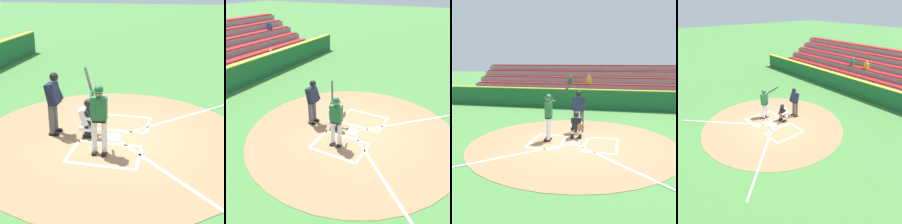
{
  "view_description": "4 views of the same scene",
  "coord_description": "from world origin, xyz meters",
  "views": [
    {
      "loc": [
        8.5,
        1.78,
        4.22
      ],
      "look_at": [
        0.14,
        -0.0,
        0.84
      ],
      "focal_mm": 53.35,
      "sensor_mm": 36.0,
      "label": 1
    },
    {
      "loc": [
        7.22,
        3.26,
        5.1
      ],
      "look_at": [
        0.51,
        -0.35,
        1.03
      ],
      "focal_mm": 38.63,
      "sensor_mm": 36.0,
      "label": 2
    },
    {
      "loc": [
        -1.81,
        9.63,
        3.17
      ],
      "look_at": [
        0.49,
        -0.48,
        1.13
      ],
      "focal_mm": 42.43,
      "sensor_mm": 36.0,
      "label": 3
    },
    {
      "loc": [
        -9.22,
        6.24,
        6.42
      ],
      "look_at": [
        -0.53,
        -0.84,
        0.81
      ],
      "focal_mm": 35.14,
      "sensor_mm": 36.0,
      "label": 4
    }
  ],
  "objects": [
    {
      "name": "ground_plane",
      "position": [
        0.0,
        0.0,
        0.0
      ],
      "size": [
        120.0,
        120.0,
        0.0
      ],
      "primitive_type": "plane",
      "color": "#427A38"
    },
    {
      "name": "dirt_circle",
      "position": [
        0.0,
        0.0,
        0.01
      ],
      "size": [
        8.0,
        8.0,
        0.01
      ],
      "primitive_type": "cylinder",
      "color": "#99704C",
      "rests_on": "ground"
    },
    {
      "name": "home_plate_and_chalk",
      "position": [
        0.0,
        0.88,
        0.01
      ],
      "size": [
        7.93,
        4.91,
        0.01
      ],
      "color": "white",
      "rests_on": "dirt_circle"
    },
    {
      "name": "batter",
      "position": [
        1.03,
        -0.15,
        1.1
      ],
      "size": [
        0.9,
        0.78,
        2.13
      ],
      "color": "white",
      "rests_on": "ground"
    },
    {
      "name": "catcher",
      "position": [
        0.02,
        -0.73,
        0.59
      ],
      "size": [
        0.63,
        0.61,
        1.13
      ],
      "color": "black",
      "rests_on": "ground"
    },
    {
      "name": "plate_umpire",
      "position": [
        0.11,
        -1.72,
        1.08
      ],
      "size": [
        0.58,
        0.41,
        1.86
      ],
      "color": "#4C4C51",
      "rests_on": "ground"
    },
    {
      "name": "baseball",
      "position": [
        0.51,
        0.89,
        0.04
      ],
      "size": [
        0.07,
        0.07,
        0.07
      ],
      "primitive_type": "sphere",
      "color": "white",
      "rests_on": "ground"
    }
  ]
}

